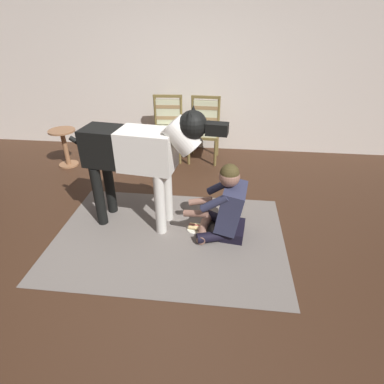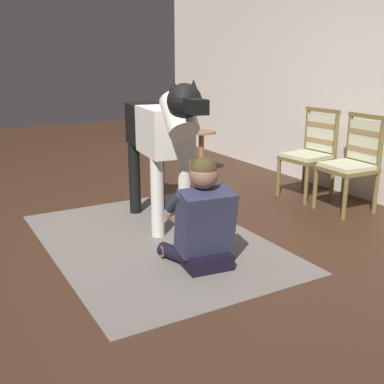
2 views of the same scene
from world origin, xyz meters
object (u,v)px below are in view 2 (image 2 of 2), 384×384
Objects in this scene: person_sitting_on_floor at (203,221)px; round_side_table at (201,149)px; dining_chair_right_of_pair at (354,158)px; hot_dog_on_plate at (187,245)px; large_dog at (162,134)px; dining_chair_left_of_pair at (313,149)px.

person_sitting_on_floor reaches higher than round_side_table.
dining_chair_right_of_pair is 2.18m from round_side_table.
person_sitting_on_floor is 4.17× the size of hot_dog_on_plate.
person_sitting_on_floor is at bearing -79.26° from dining_chair_right_of_pair.
hot_dog_on_plate is at bearing -33.53° from round_side_table.
large_dog is at bearing -40.57° from round_side_table.
hot_dog_on_plate is at bearing -7.08° from large_dog.
large_dog reaches higher than dining_chair_right_of_pair.
dining_chair_left_of_pair reaches higher than round_side_table.
hot_dog_on_plate is at bearing -88.17° from dining_chair_right_of_pair.
large_dog is (0.08, -1.90, 0.33)m from dining_chair_left_of_pair.
hot_dog_on_plate is (-0.32, 0.04, -0.32)m from person_sitting_on_floor.
dining_chair_left_of_pair is 0.59× the size of large_dog.
person_sitting_on_floor is 1.04m from large_dog.
dining_chair_right_of_pair is 2.06m from person_sitting_on_floor.
large_dog is at bearing 172.92° from person_sitting_on_floor.
dining_chair_right_of_pair is at bearing 91.83° from hot_dog_on_plate.
dining_chair_left_of_pair is at bearing 115.79° from person_sitting_on_floor.
dining_chair_left_of_pair is at bearing -179.98° from dining_chair_right_of_pair.
large_dog is at bearing -105.03° from dining_chair_right_of_pair.
large_dog is 1.02m from hot_dog_on_plate.
dining_chair_left_of_pair is at bearing 108.33° from hot_dog_on_plate.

